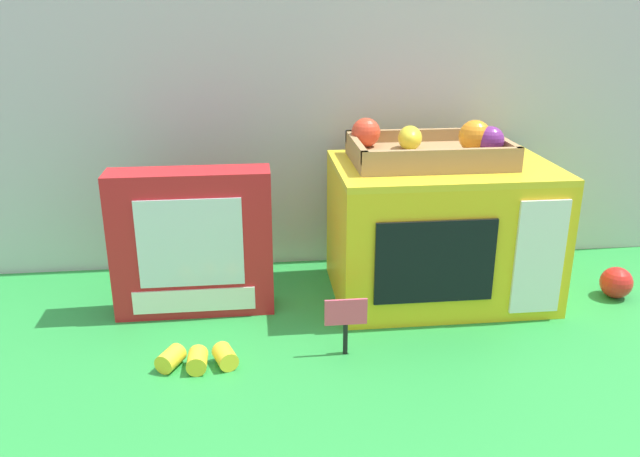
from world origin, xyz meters
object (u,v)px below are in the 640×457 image
at_px(price_sign, 344,318).
at_px(loose_toy_apple, 616,282).
at_px(toy_microwave, 440,230).
at_px(loose_toy_banana, 198,359).
at_px(cookie_set_box, 192,243).
at_px(food_groups_crate, 431,149).

relative_size(price_sign, loose_toy_apple, 1.61).
bearing_deg(toy_microwave, loose_toy_banana, -153.38).
xyz_separation_m(cookie_set_box, loose_toy_banana, (0.02, -0.20, -0.12)).
relative_size(toy_microwave, price_sign, 4.10).
bearing_deg(loose_toy_apple, toy_microwave, 170.19).
xyz_separation_m(toy_microwave, loose_toy_apple, (0.34, -0.06, -0.10)).
xyz_separation_m(toy_microwave, cookie_set_box, (-0.47, -0.02, 0.00)).
distance_m(toy_microwave, loose_toy_banana, 0.52).
height_order(food_groups_crate, cookie_set_box, food_groups_crate).
height_order(food_groups_crate, price_sign, food_groups_crate).
distance_m(cookie_set_box, loose_toy_banana, 0.24).
relative_size(food_groups_crate, loose_toy_apple, 4.67).
xyz_separation_m(toy_microwave, price_sign, (-0.22, -0.21, -0.07)).
height_order(cookie_set_box, price_sign, cookie_set_box).
bearing_deg(toy_microwave, food_groups_crate, 135.25).
height_order(price_sign, loose_toy_banana, price_sign).
bearing_deg(food_groups_crate, loose_toy_banana, -149.91).
xyz_separation_m(food_groups_crate, loose_toy_apple, (0.37, -0.08, -0.26)).
height_order(cookie_set_box, loose_toy_apple, cookie_set_box).
distance_m(price_sign, loose_toy_apple, 0.59).
xyz_separation_m(price_sign, loose_toy_apple, (0.56, 0.15, -0.04)).
distance_m(toy_microwave, cookie_set_box, 0.47).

